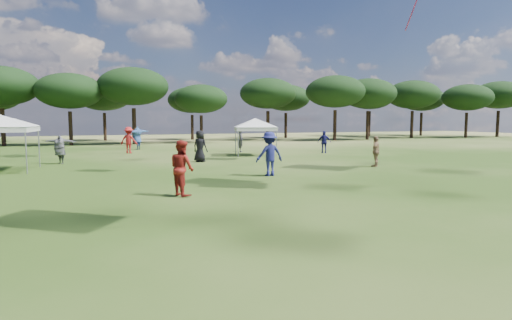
{
  "coord_description": "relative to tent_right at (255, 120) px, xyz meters",
  "views": [
    {
      "loc": [
        -1.26,
        0.08,
        2.47
      ],
      "look_at": [
        0.23,
        3.81,
        2.08
      ],
      "focal_mm": 30.0,
      "sensor_mm": 36.0,
      "label": 1
    }
  ],
  "objects": [
    {
      "name": "festival_crowd",
      "position": [
        -9.2,
        -1.48,
        -1.52
      ],
      "size": [
        30.86,
        23.76,
        1.93
      ],
      "color": "#333238",
      "rests_on": "ground"
    },
    {
      "name": "tree_line",
      "position": [
        -7.14,
        20.11,
        3.01
      ],
      "size": [
        108.78,
        17.63,
        7.77
      ],
      "color": "black",
      "rests_on": "ground"
    },
    {
      "name": "tent_right",
      "position": [
        0.0,
        0.0,
        0.0
      ],
      "size": [
        5.29,
        5.29,
        2.84
      ],
      "rotation": [
        0.0,
        0.0,
        -0.27
      ],
      "color": "gray",
      "rests_on": "ground"
    }
  ]
}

